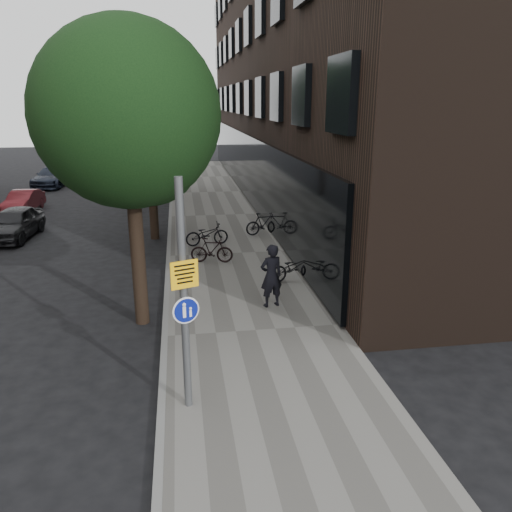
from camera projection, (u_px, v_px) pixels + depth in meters
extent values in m
plane|color=black|center=(269.00, 414.00, 9.35)|extent=(120.00, 120.00, 0.00)
cube|color=slate|center=(229.00, 255.00, 18.80)|extent=(4.50, 60.00, 0.12)
cube|color=slate|center=(168.00, 257.00, 18.47)|extent=(0.15, 60.00, 0.13)
cube|color=black|center=(348.00, 39.00, 28.66)|extent=(12.00, 40.00, 18.00)
cylinder|color=black|center=(139.00, 265.00, 12.74)|extent=(0.36, 0.36, 3.20)
sphere|color=black|center=(127.00, 115.00, 11.64)|extent=(4.40, 4.40, 4.40)
sphere|color=black|center=(149.00, 154.00, 12.75)|extent=(2.64, 2.64, 2.64)
cylinder|color=black|center=(153.00, 201.00, 20.76)|extent=(0.36, 0.36, 3.20)
sphere|color=black|center=(147.00, 109.00, 19.66)|extent=(5.00, 5.00, 5.00)
sphere|color=black|center=(160.00, 134.00, 20.77)|extent=(3.00, 3.00, 3.00)
cylinder|color=black|center=(160.00, 172.00, 29.25)|extent=(0.36, 0.36, 3.20)
sphere|color=black|center=(156.00, 106.00, 28.15)|extent=(5.00, 5.00, 5.00)
sphere|color=black|center=(164.00, 124.00, 29.26)|extent=(3.00, 3.00, 3.00)
cylinder|color=#595B5E|center=(184.00, 299.00, 8.79)|extent=(0.14, 0.14, 4.31)
cube|color=#F1AD0C|center=(183.00, 273.00, 8.65)|extent=(0.48, 0.19, 0.50)
cylinder|color=navy|center=(184.00, 309.00, 8.85)|extent=(0.42, 0.16, 0.44)
cylinder|color=white|center=(184.00, 309.00, 8.85)|extent=(0.47, 0.18, 0.50)
imported|color=black|center=(271.00, 276.00, 13.71)|extent=(0.74, 0.58, 1.79)
imported|color=black|center=(294.00, 267.00, 15.86)|extent=(1.72, 0.99, 0.85)
imported|color=black|center=(264.00, 224.00, 21.26)|extent=(1.64, 0.73, 0.95)
imported|color=black|center=(207.00, 234.00, 19.73)|extent=(1.78, 0.88, 0.90)
imported|color=black|center=(212.00, 250.00, 17.58)|extent=(1.55, 0.70, 0.90)
imported|color=black|center=(14.00, 223.00, 21.09)|extent=(1.91, 4.01, 1.32)
imported|color=maroon|center=(23.00, 201.00, 26.17)|extent=(1.49, 3.49, 1.12)
imported|color=#1A202F|center=(53.00, 176.00, 34.02)|extent=(2.46, 4.82, 1.34)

